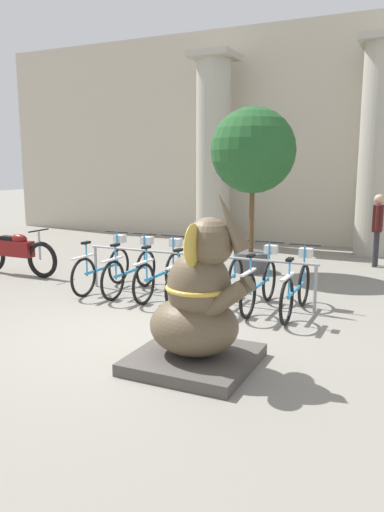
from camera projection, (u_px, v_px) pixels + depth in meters
ground_plane at (141, 335)px, 6.59m from camera, size 60.00×60.00×0.00m
building_facade at (300, 136)px, 13.70m from camera, size 20.00×0.20×6.00m
column_left at (213, 150)px, 13.78m from camera, size 1.18×1.18×5.16m
column_right at (379, 147)px, 11.97m from camera, size 1.18×1.18×5.16m
bike_rack at (195, 263)px, 8.26m from camera, size 4.10×0.05×0.77m
bicycle_0 at (103, 267)px, 8.93m from camera, size 0.48×1.75×1.00m
bicycle_1 at (131, 270)px, 8.69m from camera, size 0.48×1.75×1.00m
bicycle_2 at (161, 273)px, 8.46m from camera, size 0.48×1.75×1.00m
bicycle_3 at (191, 277)px, 8.19m from camera, size 0.48×1.75×1.00m
bicycle_4 at (225, 280)px, 7.97m from camera, size 0.48×1.75×1.00m
bicycle_5 at (260, 283)px, 7.73m from camera, size 0.48×1.75×1.00m
bicycle_6 at (297, 288)px, 7.44m from camera, size 0.48×1.75×1.00m
elephant_statue at (198, 308)px, 5.46m from camera, size 1.30×1.30×1.97m
motorcycle at (16, 252)px, 10.10m from camera, size 2.08×0.55×0.96m
person_pedestrian at (378, 224)px, 10.87m from camera, size 0.21×0.47×1.59m
potted_tree at (253, 155)px, 10.07m from camera, size 1.73×1.73×3.36m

